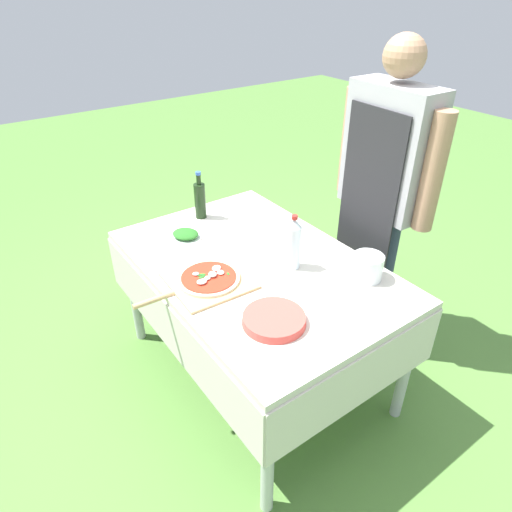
{
  "coord_description": "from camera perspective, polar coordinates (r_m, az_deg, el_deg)",
  "views": [
    {
      "loc": [
        1.47,
        -1.05,
        1.91
      ],
      "look_at": [
        -0.0,
        0.0,
        0.76
      ],
      "focal_mm": 32.0,
      "sensor_mm": 36.0,
      "label": 1
    }
  ],
  "objects": [
    {
      "name": "mixing_tub",
      "position": [
        2.09,
        13.75,
        -1.33
      ],
      "size": [
        0.14,
        0.14,
        0.12
      ],
      "primitive_type": "cylinder",
      "color": "silver",
      "rests_on": "prep_table"
    },
    {
      "name": "herb_container",
      "position": [
        2.38,
        -8.79,
        2.67
      ],
      "size": [
        0.21,
        0.19,
        0.04
      ],
      "rotation": [
        0.0,
        0.0,
        0.46
      ],
      "color": "silver",
      "rests_on": "prep_table"
    },
    {
      "name": "oil_bottle",
      "position": [
        2.54,
        -7.01,
        7.0
      ],
      "size": [
        0.06,
        0.06,
        0.27
      ],
      "color": "black",
      "rests_on": "prep_table"
    },
    {
      "name": "person_cook",
      "position": [
        2.43,
        15.7,
        8.95
      ],
      "size": [
        0.63,
        0.22,
        1.68
      ],
      "rotation": [
        0.0,
        0.0,
        3.1
      ],
      "color": "#333D56",
      "rests_on": "ground"
    },
    {
      "name": "prep_table",
      "position": [
        2.21,
        0.01,
        -2.77
      ],
      "size": [
        1.42,
        0.95,
        0.72
      ],
      "color": "beige",
      "rests_on": "ground"
    },
    {
      "name": "ground_plane",
      "position": [
        2.63,
        0.01,
        -14.18
      ],
      "size": [
        12.0,
        12.0,
        0.0
      ],
      "primitive_type": "plane",
      "color": "#517F38"
    },
    {
      "name": "pizza_on_peel",
      "position": [
        2.04,
        -6.17,
        -2.97
      ],
      "size": [
        0.36,
        0.53,
        0.05
      ],
      "rotation": [
        0.0,
        0.0,
        -0.05
      ],
      "color": "tan",
      "rests_on": "prep_table"
    },
    {
      "name": "plate_stack",
      "position": [
        1.81,
        2.27,
        -7.93
      ],
      "size": [
        0.26,
        0.26,
        0.03
      ],
      "color": "#DB4C42",
      "rests_on": "prep_table"
    },
    {
      "name": "water_bottle",
      "position": [
        2.08,
        4.69,
        1.6
      ],
      "size": [
        0.07,
        0.07,
        0.27
      ],
      "color": "silver",
      "rests_on": "prep_table"
    }
  ]
}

